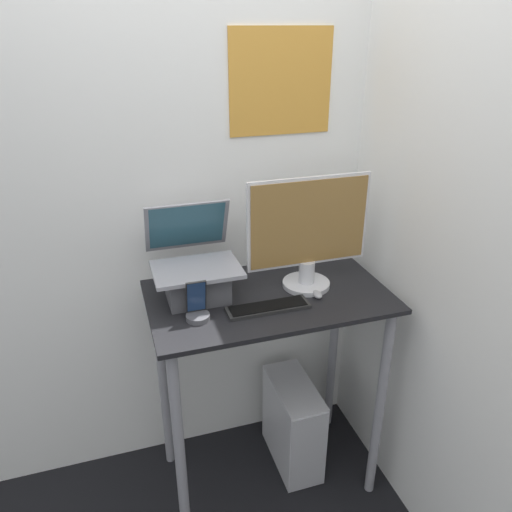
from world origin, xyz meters
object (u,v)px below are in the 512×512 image
at_px(laptop, 196,274).
at_px(computer_tower, 293,423).
at_px(mouse, 317,294).
at_px(keyboard, 268,307).
at_px(cell_phone, 197,309).
at_px(monitor, 308,236).

height_order(laptop, computer_tower, laptop).
bearing_deg(mouse, laptop, 161.81).
height_order(keyboard, cell_phone, cell_phone).
distance_m(cell_phone, computer_tower, 0.95).
relative_size(cell_phone, computer_tower, 0.35).
xyz_separation_m(laptop, mouse, (0.46, -0.15, -0.09)).
xyz_separation_m(laptop, keyboard, (0.24, -0.18, -0.09)).
xyz_separation_m(monitor, computer_tower, (-0.02, 0.03, -1.01)).
bearing_deg(monitor, cell_phone, -166.48).
height_order(laptop, cell_phone, laptop).
bearing_deg(laptop, cell_phone, -100.65).
relative_size(monitor, cell_phone, 3.22).
relative_size(laptop, computer_tower, 0.80).
height_order(monitor, cell_phone, monitor).
bearing_deg(computer_tower, monitor, -56.23).
bearing_deg(cell_phone, keyboard, -3.17).
xyz_separation_m(monitor, keyboard, (-0.21, -0.13, -0.22)).
distance_m(mouse, cell_phone, 0.49).
bearing_deg(keyboard, computer_tower, 39.85).
bearing_deg(computer_tower, cell_phone, -162.55).
distance_m(keyboard, mouse, 0.22).
bearing_deg(computer_tower, laptop, 177.67).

